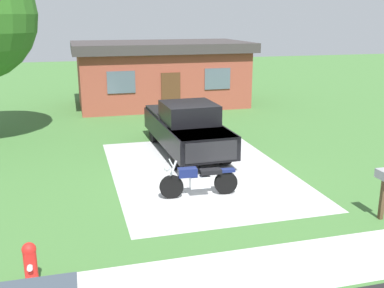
{
  "coord_description": "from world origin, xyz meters",
  "views": [
    {
      "loc": [
        -3.88,
        -13.23,
        4.83
      ],
      "look_at": [
        -0.23,
        0.17,
        0.9
      ],
      "focal_mm": 42.15,
      "sensor_mm": 36.0,
      "label": 1
    }
  ],
  "objects_px": {
    "neighbor_house": "(161,73)",
    "fire_hydrant": "(31,265)",
    "pickup_truck": "(186,126)",
    "motorcycle": "(198,180)",
    "mailbox": "(384,182)"
  },
  "relations": [
    {
      "from": "fire_hydrant",
      "to": "pickup_truck",
      "type": "bearing_deg",
      "value": 57.26
    },
    {
      "from": "pickup_truck",
      "to": "fire_hydrant",
      "type": "xyz_separation_m",
      "value": [
        -4.94,
        -7.68,
        -0.53
      ]
    },
    {
      "from": "motorcycle",
      "to": "pickup_truck",
      "type": "bearing_deg",
      "value": 80.15
    },
    {
      "from": "motorcycle",
      "to": "mailbox",
      "type": "xyz_separation_m",
      "value": [
        3.94,
        -2.61,
        0.51
      ]
    },
    {
      "from": "motorcycle",
      "to": "mailbox",
      "type": "distance_m",
      "value": 4.76
    },
    {
      "from": "motorcycle",
      "to": "fire_hydrant",
      "type": "relative_size",
      "value": 2.54
    },
    {
      "from": "fire_hydrant",
      "to": "mailbox",
      "type": "bearing_deg",
      "value": 5.31
    },
    {
      "from": "motorcycle",
      "to": "fire_hydrant",
      "type": "bearing_deg",
      "value": -141.22
    },
    {
      "from": "neighbor_house",
      "to": "fire_hydrant",
      "type": "bearing_deg",
      "value": -109.11
    },
    {
      "from": "motorcycle",
      "to": "mailbox",
      "type": "bearing_deg",
      "value": -33.52
    },
    {
      "from": "motorcycle",
      "to": "neighbor_house",
      "type": "xyz_separation_m",
      "value": [
        1.74,
        13.75,
        1.32
      ]
    },
    {
      "from": "motorcycle",
      "to": "pickup_truck",
      "type": "relative_size",
      "value": 0.39
    },
    {
      "from": "neighbor_house",
      "to": "pickup_truck",
      "type": "bearing_deg",
      "value": -96.0
    },
    {
      "from": "pickup_truck",
      "to": "neighbor_house",
      "type": "height_order",
      "value": "neighbor_house"
    },
    {
      "from": "fire_hydrant",
      "to": "mailbox",
      "type": "relative_size",
      "value": 0.69
    }
  ]
}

